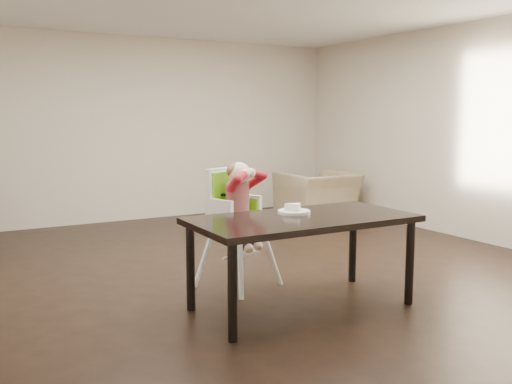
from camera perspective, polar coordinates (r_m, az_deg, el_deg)
The scene contains 6 objects.
ground at distance 5.73m, azimuth 1.28°, elevation -8.07°, with size 7.00×7.00×0.00m, color black.
room_walls at distance 5.52m, azimuth 1.34°, elevation 10.80°, with size 6.02×7.02×2.71m.
dining_table at distance 4.60m, azimuth 4.67°, elevation -3.43°, with size 1.80×0.90×0.75m.
high_chair at distance 5.15m, azimuth -2.06°, elevation -0.71°, with size 0.62×0.62×1.14m.
plate at distance 4.73m, azimuth 3.84°, elevation -1.81°, with size 0.36×0.36×0.08m.
armchair at distance 8.68m, azimuth 6.21°, elevation 0.45°, with size 1.07×0.69×0.93m, color #9E8B64.
Camera 1 is at (-2.80, -4.75, 1.56)m, focal length 40.00 mm.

